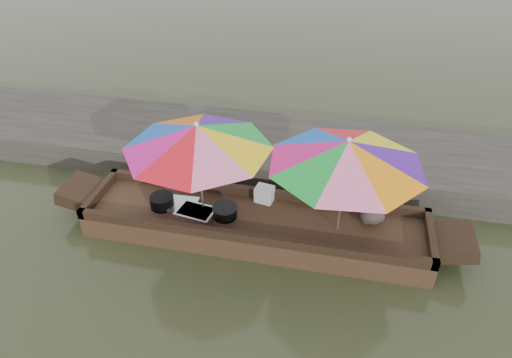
% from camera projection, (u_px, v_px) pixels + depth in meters
% --- Properties ---
extents(water, '(80.00, 80.00, 0.00)m').
position_uv_depth(water, '(255.00, 235.00, 7.19)').
color(water, '#323A20').
rests_on(water, ground).
extents(dock, '(22.00, 2.20, 0.50)m').
position_uv_depth(dock, '(279.00, 150.00, 8.82)').
color(dock, '#2D2B26').
rests_on(dock, ground).
extents(boat_hull, '(5.26, 1.20, 0.35)m').
position_uv_depth(boat_hull, '(255.00, 226.00, 7.10)').
color(boat_hull, '#372516').
rests_on(boat_hull, water).
extents(cooking_pot, '(0.37, 0.37, 0.20)m').
position_uv_depth(cooking_pot, '(162.00, 201.00, 7.16)').
color(cooking_pot, black).
rests_on(cooking_pot, boat_hull).
extents(tray_crayfish, '(0.64, 0.49, 0.09)m').
position_uv_depth(tray_crayfish, '(196.00, 213.00, 7.02)').
color(tray_crayfish, silver).
rests_on(tray_crayfish, boat_hull).
extents(tray_scallop, '(0.59, 0.42, 0.06)m').
position_uv_depth(tray_scallop, '(179.00, 204.00, 7.22)').
color(tray_scallop, silver).
rests_on(tray_scallop, boat_hull).
extents(charcoal_grill, '(0.37, 0.37, 0.17)m').
position_uv_depth(charcoal_grill, '(225.00, 212.00, 6.97)').
color(charcoal_grill, black).
rests_on(charcoal_grill, boat_hull).
extents(supply_bag, '(0.31, 0.27, 0.26)m').
position_uv_depth(supply_bag, '(264.00, 194.00, 7.27)').
color(supply_bag, silver).
rests_on(supply_bag, boat_hull).
extents(vendor, '(0.61, 0.51, 1.06)m').
position_uv_depth(vendor, '(376.00, 193.00, 6.63)').
color(vendor, '#483D36').
rests_on(vendor, boat_hull).
extents(umbrella_bow, '(2.61, 2.61, 1.55)m').
position_uv_depth(umbrella_bow, '(200.00, 169.00, 6.69)').
color(umbrella_bow, green).
rests_on(umbrella_bow, boat_hull).
extents(umbrella_stern, '(2.72, 2.72, 1.55)m').
position_uv_depth(umbrella_stern, '(343.00, 186.00, 6.34)').
color(umbrella_stern, '#4E14A5').
rests_on(umbrella_stern, boat_hull).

